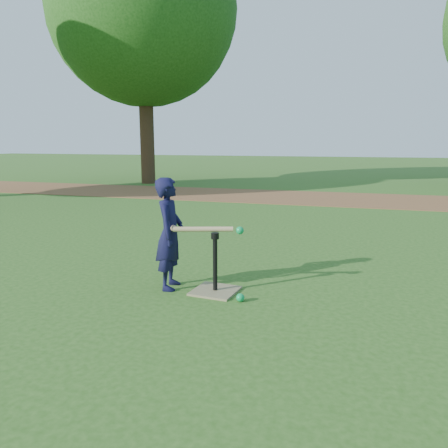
% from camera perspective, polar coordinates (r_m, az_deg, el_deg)
% --- Properties ---
extents(ground, '(80.00, 80.00, 0.00)m').
position_cam_1_polar(ground, '(4.79, -0.01, -7.62)').
color(ground, '#285116').
rests_on(ground, ground).
extents(dirt_strip, '(24.00, 3.00, 0.01)m').
position_cam_1_polar(dirt_strip, '(12.01, 10.74, 3.40)').
color(dirt_strip, brown).
rests_on(dirt_strip, ground).
extents(child, '(0.35, 0.47, 1.15)m').
position_cam_1_polar(child, '(4.51, -7.10, -1.26)').
color(child, black).
rests_on(child, ground).
extents(wiffle_ball_ground, '(0.08, 0.08, 0.08)m').
position_cam_1_polar(wiffle_ball_ground, '(4.23, 2.15, -9.58)').
color(wiffle_ball_ground, '#0D9449').
rests_on(wiffle_ball_ground, ground).
extents(batting_tee, '(0.47, 0.47, 0.61)m').
position_cam_1_polar(batting_tee, '(4.46, -1.16, -7.52)').
color(batting_tee, '#807651').
rests_on(batting_tee, ground).
extents(swing_action, '(0.72, 0.28, 0.09)m').
position_cam_1_polar(swing_action, '(4.35, -2.16, -0.71)').
color(swing_action, tan).
rests_on(swing_action, ground).
extents(tree_left, '(6.40, 6.40, 9.08)m').
position_cam_1_polar(tree_left, '(16.69, -10.54, 25.75)').
color(tree_left, '#382316').
rests_on(tree_left, ground).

